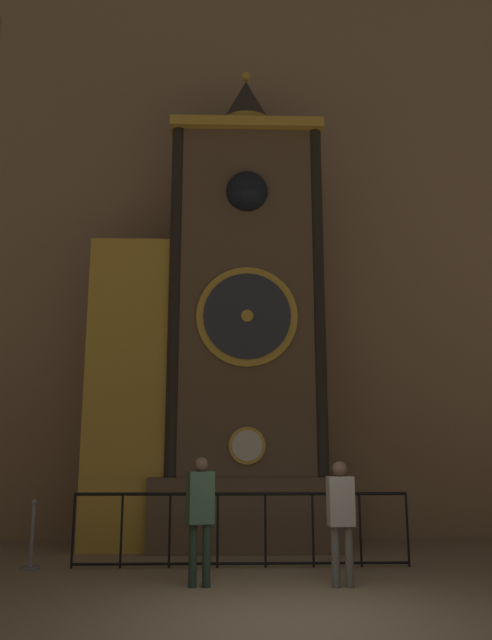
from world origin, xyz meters
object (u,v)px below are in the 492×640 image
object	(u,v)px
visitor_far	(341,511)
stanchion_post	(31,546)
clock_tower	(222,335)
visitor_near	(200,508)

from	to	relation	value
visitor_far	stanchion_post	world-z (taller)	visitor_far
clock_tower	stanchion_post	distance (m)	4.96
visitor_far	visitor_near	bearing A→B (deg)	173.93
visitor_near	stanchion_post	bearing A→B (deg)	135.58
stanchion_post	visitor_near	bearing A→B (deg)	-27.41
clock_tower	visitor_near	world-z (taller)	clock_tower
clock_tower	visitor_far	xyz separation A→B (m)	(1.64, -3.32, -2.97)
visitor_near	visitor_far	xyz separation A→B (m)	(1.87, -0.06, -0.03)
clock_tower	stanchion_post	size ratio (longest dim) A/B	9.52
clock_tower	stanchion_post	xyz separation A→B (m)	(-2.83, -1.90, -3.60)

